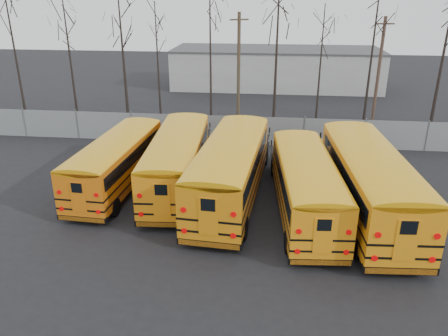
# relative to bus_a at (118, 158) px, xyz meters

# --- Properties ---
(ground) EXTENTS (120.00, 120.00, 0.00)m
(ground) POSITION_rel_bus_a_xyz_m (6.24, -4.19, -1.66)
(ground) COLOR black
(ground) RESTS_ON ground
(fence) EXTENTS (40.00, 0.04, 2.00)m
(fence) POSITION_rel_bus_a_xyz_m (6.24, 7.81, -0.66)
(fence) COLOR gray
(fence) RESTS_ON ground
(distant_building) EXTENTS (22.00, 8.00, 4.00)m
(distant_building) POSITION_rel_bus_a_xyz_m (8.24, 27.81, 0.34)
(distant_building) COLOR #B5B6B0
(distant_building) RESTS_ON ground
(bus_a) EXTENTS (2.90, 10.24, 2.83)m
(bus_a) POSITION_rel_bus_a_xyz_m (0.00, 0.00, 0.00)
(bus_a) COLOR black
(bus_a) RESTS_ON ground
(bus_b) EXTENTS (3.22, 11.10, 3.07)m
(bus_b) POSITION_rel_bus_a_xyz_m (3.21, 0.25, 0.14)
(bus_b) COLOR black
(bus_b) RESTS_ON ground
(bus_c) EXTENTS (3.57, 11.77, 3.25)m
(bus_c) POSITION_rel_bus_a_xyz_m (6.14, -0.87, 0.24)
(bus_c) COLOR black
(bus_c) RESTS_ON ground
(bus_d) EXTENTS (3.26, 10.69, 2.95)m
(bus_d) POSITION_rel_bus_a_xyz_m (9.72, -2.05, 0.07)
(bus_d) COLOR black
(bus_d) RESTS_ON ground
(bus_e) EXTENTS (3.50, 11.99, 3.31)m
(bus_e) POSITION_rel_bus_a_xyz_m (12.58, -1.78, 0.28)
(bus_e) COLOR black
(bus_e) RESTS_ON ground
(utility_pole_left) EXTENTS (1.41, 0.71, 8.43)m
(utility_pole_left) POSITION_rel_bus_a_xyz_m (5.27, 13.83, 2.67)
(utility_pole_left) COLOR #453727
(utility_pole_left) RESTS_ON ground
(utility_pole_right) EXTENTS (1.45, 0.25, 8.14)m
(utility_pole_right) POSITION_rel_bus_a_xyz_m (16.17, 14.57, 2.52)
(utility_pole_right) COLOR #4A352A
(utility_pole_right) RESTS_ON ground
(tree_0) EXTENTS (0.26, 0.26, 11.44)m
(tree_0) POSITION_rel_bus_a_xyz_m (-11.28, 10.64, 4.06)
(tree_0) COLOR black
(tree_0) RESTS_ON ground
(tree_1) EXTENTS (0.26, 0.26, 9.70)m
(tree_1) POSITION_rel_bus_a_xyz_m (-7.81, 12.30, 3.19)
(tree_1) COLOR black
(tree_1) RESTS_ON ground
(tree_2) EXTENTS (0.26, 0.26, 9.57)m
(tree_2) POSITION_rel_bus_a_xyz_m (-3.17, 11.31, 3.12)
(tree_2) COLOR black
(tree_2) RESTS_ON ground
(tree_3) EXTENTS (0.26, 0.26, 9.20)m
(tree_3) POSITION_rel_bus_a_xyz_m (-0.93, 12.73, 2.94)
(tree_3) COLOR black
(tree_3) RESTS_ON ground
(tree_4) EXTENTS (0.26, 0.26, 11.90)m
(tree_4) POSITION_rel_bus_a_xyz_m (3.52, 10.49, 4.29)
(tree_4) COLOR black
(tree_4) RESTS_ON ground
(tree_5) EXTENTS (0.26, 0.26, 11.36)m
(tree_5) POSITION_rel_bus_a_xyz_m (8.17, 10.46, 4.02)
(tree_5) COLOR black
(tree_5) RESTS_ON ground
(tree_6) EXTENTS (0.26, 0.26, 9.08)m
(tree_6) POSITION_rel_bus_a_xyz_m (11.43, 12.31, 2.88)
(tree_6) COLOR black
(tree_6) RESTS_ON ground
(tree_7) EXTENTS (0.26, 0.26, 11.38)m
(tree_7) POSITION_rel_bus_a_xyz_m (15.26, 13.45, 4.03)
(tree_7) COLOR black
(tree_7) RESTS_ON ground
(tree_8) EXTENTS (0.26, 0.26, 10.71)m
(tree_8) POSITION_rel_bus_a_xyz_m (19.80, 11.92, 3.70)
(tree_8) COLOR black
(tree_8) RESTS_ON ground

